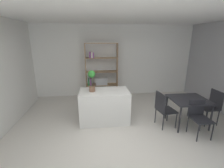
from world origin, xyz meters
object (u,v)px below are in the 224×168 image
(potted_plant_on_island, at_px, (92,79))
(dining_chair_island_side, at_px, (163,107))
(open_bookshelf, at_px, (100,74))
(dining_chair_window_side, at_px, (212,104))
(kitchen_island, at_px, (104,106))
(dining_chair_near, at_px, (199,115))
(dining_table, at_px, (189,102))

(potted_plant_on_island, bearing_deg, dining_chair_island_side, -14.52)
(open_bookshelf, distance_m, dining_chair_window_side, 3.72)
(kitchen_island, height_order, dining_chair_near, kitchen_island)
(kitchen_island, bearing_deg, dining_chair_island_side, -17.20)
(open_bookshelf, xyz_separation_m, dining_table, (2.25, -2.25, -0.29))
(open_bookshelf, xyz_separation_m, dining_chair_near, (2.24, -2.71, -0.44))
(dining_table, xyz_separation_m, dining_chair_near, (-0.00, -0.45, -0.15))
(dining_chair_window_side, bearing_deg, dining_chair_island_side, -91.62)
(kitchen_island, distance_m, dining_chair_island_side, 1.58)
(kitchen_island, distance_m, open_bookshelf, 1.87)
(potted_plant_on_island, height_order, open_bookshelf, open_bookshelf)
(dining_chair_island_side, height_order, dining_chair_window_side, dining_chair_window_side)
(dining_chair_near, bearing_deg, potted_plant_on_island, 158.71)
(kitchen_island, xyz_separation_m, dining_chair_island_side, (1.50, -0.47, 0.10))
(open_bookshelf, relative_size, dining_chair_window_side, 2.25)
(potted_plant_on_island, bearing_deg, dining_chair_window_side, -8.06)
(open_bookshelf, distance_m, dining_table, 3.20)
(dining_chair_island_side, distance_m, dining_chair_window_side, 1.39)
(dining_table, relative_size, dining_chair_near, 1.11)
(potted_plant_on_island, height_order, dining_table, potted_plant_on_island)
(potted_plant_on_island, xyz_separation_m, dining_chair_near, (2.52, -0.91, -0.72))
(potted_plant_on_island, bearing_deg, open_bookshelf, 81.30)
(kitchen_island, xyz_separation_m, dining_table, (2.20, -0.45, 0.21))
(potted_plant_on_island, xyz_separation_m, dining_table, (2.52, -0.46, -0.57))
(kitchen_island, distance_m, dining_chair_window_side, 2.92)
(kitchen_island, distance_m, dining_chair_near, 2.37)
(kitchen_island, height_order, open_bookshelf, open_bookshelf)
(kitchen_island, xyz_separation_m, dining_chair_near, (2.19, -0.90, 0.07))
(dining_chair_island_side, bearing_deg, open_bookshelf, 26.74)
(dining_chair_near, xyz_separation_m, dining_chair_window_side, (0.69, 0.46, 0.04))
(potted_plant_on_island, relative_size, dining_chair_window_side, 0.61)
(kitchen_island, distance_m, potted_plant_on_island, 0.85)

